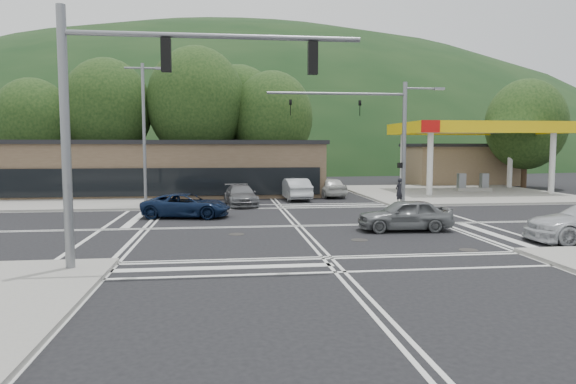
{
  "coord_description": "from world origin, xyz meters",
  "views": [
    {
      "loc": [
        -3.47,
        -24.33,
        3.86
      ],
      "look_at": [
        -0.12,
        2.88,
        1.4
      ],
      "focal_mm": 32.0,
      "sensor_mm": 36.0,
      "label": 1
    }
  ],
  "objects": [
    {
      "name": "car_blue_west",
      "position": [
        -5.56,
        3.75,
        0.66
      ],
      "size": [
        5.02,
        2.93,
        1.31
      ],
      "primitive_type": "imported",
      "rotation": [
        0.0,
        0.0,
        1.4
      ],
      "color": "#0C1A38",
      "rests_on": "ground"
    },
    {
      "name": "signal_mast_ne",
      "position": [
        6.95,
        8.2,
        5.07
      ],
      "size": [
        11.65,
        0.3,
        8.0
      ],
      "color": "slate",
      "rests_on": "ground"
    },
    {
      "name": "commercial_row",
      "position": [
        -8.0,
        17.0,
        2.0
      ],
      "size": [
        24.0,
        8.0,
        4.0
      ],
      "primitive_type": "cube",
      "color": "brown",
      "rests_on": "ground"
    },
    {
      "name": "streetlight_nw",
      "position": [
        -8.44,
        9.0,
        5.05
      ],
      "size": [
        2.5,
        0.25,
        9.0
      ],
      "color": "slate",
      "rests_on": "ground"
    },
    {
      "name": "tree_ne",
      "position": [
        24.0,
        20.0,
        5.84
      ],
      "size": [
        7.2,
        7.2,
        9.99
      ],
      "color": "#382619",
      "rests_on": "ground"
    },
    {
      "name": "ground",
      "position": [
        0.0,
        0.0,
        0.0
      ],
      "size": [
        120.0,
        120.0,
        0.0
      ],
      "primitive_type": "plane",
      "color": "black",
      "rests_on": "ground"
    },
    {
      "name": "car_northbound",
      "position": [
        -2.47,
        9.0,
        0.67
      ],
      "size": [
        2.35,
        4.76,
        1.33
      ],
      "primitive_type": "imported",
      "rotation": [
        0.0,
        0.0,
        0.11
      ],
      "color": "#5E5F63",
      "rests_on": "ground"
    },
    {
      "name": "sidewalk_ne",
      "position": [
        15.0,
        15.0,
        0.07
      ],
      "size": [
        16.0,
        16.0,
        0.15
      ],
      "primitive_type": "cube",
      "color": "gray",
      "rests_on": "ground"
    },
    {
      "name": "tree_n_c",
      "position": [
        1.0,
        24.0,
        6.49
      ],
      "size": [
        7.6,
        7.6,
        10.87
      ],
      "color": "#382619",
      "rests_on": "ground"
    },
    {
      "name": "car_queue_b",
      "position": [
        4.36,
        14.0,
        0.75
      ],
      "size": [
        2.38,
        4.6,
        1.5
      ],
      "primitive_type": "imported",
      "rotation": [
        0.0,
        0.0,
        3.29
      ],
      "color": "silver",
      "rests_on": "ground"
    },
    {
      "name": "car_grey_center",
      "position": [
        4.67,
        -1.91,
        0.73
      ],
      "size": [
        4.33,
        1.89,
        1.45
      ],
      "primitive_type": "imported",
      "rotation": [
        0.0,
        0.0,
        -1.61
      ],
      "color": "slate",
      "rests_on": "ground"
    },
    {
      "name": "tree_n_d",
      "position": [
        -20.0,
        23.0,
        5.84
      ],
      "size": [
        6.8,
        6.8,
        9.76
      ],
      "color": "#382619",
      "rests_on": "ground"
    },
    {
      "name": "tree_n_e",
      "position": [
        -2.0,
        28.0,
        7.14
      ],
      "size": [
        8.4,
        8.4,
        11.98
      ],
      "color": "#382619",
      "rests_on": "ground"
    },
    {
      "name": "gas_station_canopy",
      "position": [
        16.99,
        15.99,
        5.04
      ],
      "size": [
        12.32,
        8.34,
        5.75
      ],
      "color": "silver",
      "rests_on": "ground"
    },
    {
      "name": "tree_n_b",
      "position": [
        -6.0,
        24.0,
        7.79
      ],
      "size": [
        9.0,
        9.0,
        12.98
      ],
      "color": "#382619",
      "rests_on": "ground"
    },
    {
      "name": "pedestrian",
      "position": [
        7.68,
        7.5,
        0.98
      ],
      "size": [
        0.72,
        0.67,
        1.65
      ],
      "primitive_type": "imported",
      "rotation": [
        0.0,
        0.0,
        3.75
      ],
      "color": "black",
      "rests_on": "sidewalk_ne"
    },
    {
      "name": "hill_north",
      "position": [
        0.0,
        90.0,
        0.0
      ],
      "size": [
        252.0,
        126.0,
        140.0
      ],
      "primitive_type": "ellipsoid",
      "color": "black",
      "rests_on": "ground"
    },
    {
      "name": "signal_mast_sw",
      "position": [
        -6.39,
        -8.2,
        5.12
      ],
      "size": [
        9.14,
        0.28,
        8.0
      ],
      "color": "slate",
      "rests_on": "ground"
    },
    {
      "name": "tree_n_a",
      "position": [
        -14.0,
        24.0,
        7.14
      ],
      "size": [
        8.0,
        8.0,
        11.75
      ],
      "color": "#382619",
      "rests_on": "ground"
    },
    {
      "name": "convenience_store",
      "position": [
        20.0,
        25.0,
        1.9
      ],
      "size": [
        10.0,
        6.0,
        3.8
      ],
      "primitive_type": "cube",
      "color": "#846B4F",
      "rests_on": "ground"
    },
    {
      "name": "sidewalk_nw",
      "position": [
        -15.0,
        15.0,
        0.07
      ],
      "size": [
        16.0,
        16.0,
        0.15
      ],
      "primitive_type": "cube",
      "color": "gray",
      "rests_on": "ground"
    },
    {
      "name": "car_queue_a",
      "position": [
        1.53,
        12.3,
        0.77
      ],
      "size": [
        2.01,
        4.8,
        1.54
      ],
      "primitive_type": "imported",
      "rotation": [
        0.0,
        0.0,
        3.22
      ],
      "color": "#B7BABE",
      "rests_on": "ground"
    }
  ]
}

